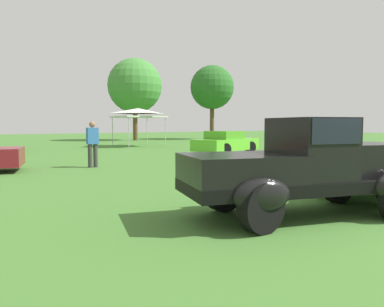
# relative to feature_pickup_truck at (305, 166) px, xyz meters

# --- Properties ---
(ground_plane) EXTENTS (120.00, 120.00, 0.00)m
(ground_plane) POSITION_rel_feature_pickup_truck_xyz_m (0.72, -0.53, -0.86)
(ground_plane) COLOR #42752D
(feature_pickup_truck) EXTENTS (4.44, 2.70, 1.70)m
(feature_pickup_truck) POSITION_rel_feature_pickup_truck_xyz_m (0.00, 0.00, 0.00)
(feature_pickup_truck) COLOR black
(feature_pickup_truck) RESTS_ON ground_plane
(show_car_lime) EXTENTS (4.36, 2.75, 1.22)m
(show_car_lime) POSITION_rel_feature_pickup_truck_xyz_m (7.46, 11.28, -0.26)
(show_car_lime) COLOR #60C62D
(show_car_lime) RESTS_ON ground_plane
(spectator_near_truck) EXTENTS (0.25, 0.41, 1.69)m
(spectator_near_truck) POSITION_rel_feature_pickup_truck_xyz_m (5.09, 4.35, 0.05)
(spectator_near_truck) COLOR #7F7056
(spectator_near_truck) RESTS_ON ground_plane
(spectator_between_cars) EXTENTS (0.41, 0.25, 1.69)m
(spectator_between_cars) POSITION_rel_feature_pickup_truck_xyz_m (-0.61, 9.13, 0.05)
(spectator_between_cars) COLOR #383838
(spectator_between_cars) RESTS_ON ground_plane
(canopy_tent_right_field) EXTENTS (3.09, 3.09, 2.71)m
(canopy_tent_right_field) POSITION_rel_feature_pickup_truck_xyz_m (6.43, 19.81, 1.56)
(canopy_tent_right_field) COLOR #B7B7BC
(canopy_tent_right_field) RESTS_ON ground_plane
(treeline_center) EXTENTS (5.27, 5.27, 7.95)m
(treeline_center) POSITION_rel_feature_pickup_truck_xyz_m (10.63, 29.22, 4.43)
(treeline_center) COLOR brown
(treeline_center) RESTS_ON ground_plane
(treeline_mid_right) EXTENTS (4.56, 4.56, 7.71)m
(treeline_mid_right) POSITION_rel_feature_pickup_truck_xyz_m (18.56, 27.24, 4.54)
(treeline_mid_right) COLOR brown
(treeline_mid_right) RESTS_ON ground_plane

